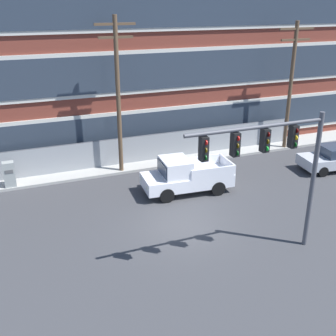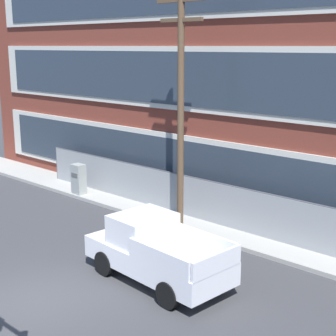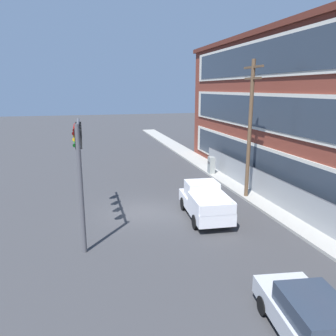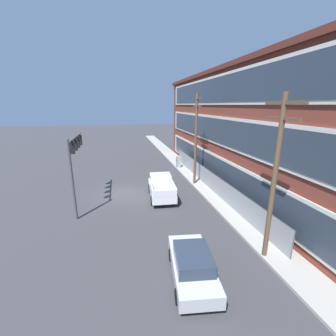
# 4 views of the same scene
# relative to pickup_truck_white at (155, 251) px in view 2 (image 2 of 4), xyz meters

# --- Properties ---
(ground_plane) EXTENTS (160.00, 160.00, 0.00)m
(ground_plane) POSITION_rel_pickup_truck_white_xyz_m (-1.69, -3.51, -0.95)
(ground_plane) COLOR #38383A
(sidewalk_building_side) EXTENTS (80.00, 2.17, 0.16)m
(sidewalk_building_side) POSITION_rel_pickup_truck_white_xyz_m (-1.69, 4.86, -0.87)
(sidewalk_building_side) COLOR #9E9B93
(sidewalk_building_side) RESTS_ON ground
(brick_mill_building) EXTENTS (38.66, 9.99, 11.67)m
(brick_mill_building) POSITION_rel_pickup_truck_white_xyz_m (-0.01, 10.64, 4.90)
(brick_mill_building) COLOR brown
(brick_mill_building) RESTS_ON ground
(chain_link_fence) EXTENTS (22.60, 0.06, 1.91)m
(chain_link_fence) POSITION_rel_pickup_truck_white_xyz_m (-0.98, 5.12, 0.02)
(chain_link_fence) COLOR gray
(chain_link_fence) RESTS_ON ground
(pickup_truck_white) EXTENTS (5.12, 2.42, 2.02)m
(pickup_truck_white) POSITION_rel_pickup_truck_white_xyz_m (0.00, 0.00, 0.00)
(pickup_truck_white) COLOR silver
(pickup_truck_white) RESTS_ON ground
(utility_pole_near_corner) EXTENTS (2.34, 0.26, 9.32)m
(utility_pole_near_corner) POSITION_rel_pickup_truck_white_xyz_m (-2.52, 4.08, 4.16)
(utility_pole_near_corner) COLOR brown
(utility_pole_near_corner) RESTS_ON ground
(electrical_cabinet) EXTENTS (0.63, 0.51, 1.62)m
(electrical_cabinet) POSITION_rel_pickup_truck_white_xyz_m (-9.06, 4.09, -0.14)
(electrical_cabinet) COLOR #939993
(electrical_cabinet) RESTS_ON ground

